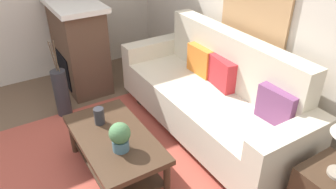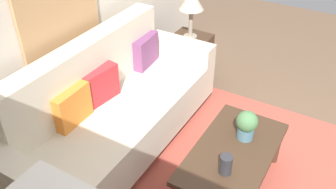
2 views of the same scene
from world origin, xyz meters
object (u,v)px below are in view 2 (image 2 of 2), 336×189
at_px(couch, 114,111).
at_px(side_table, 189,58).
at_px(coffee_table, 232,161).
at_px(tabletop_vase, 226,165).
at_px(potted_plant_tabletop, 247,124).
at_px(throw_pillow_orange, 72,107).
at_px(throw_pillow_plum, 145,51).
at_px(table_lamp, 192,2).
at_px(throw_pillow_crimson, 100,85).

xyz_separation_m(couch, side_table, (1.47, -0.02, -0.15)).
bearing_deg(coffee_table, side_table, 38.76).
height_order(coffee_table, tabletop_vase, tabletop_vase).
distance_m(tabletop_vase, potted_plant_tabletop, 0.45).
distance_m(throw_pillow_orange, potted_plant_tabletop, 1.44).
relative_size(couch, coffee_table, 2.13).
height_order(tabletop_vase, side_table, tabletop_vase).
bearing_deg(tabletop_vase, throw_pillow_plum, 54.95).
xyz_separation_m(throw_pillow_orange, table_lamp, (1.84, -0.15, 0.31)).
bearing_deg(potted_plant_tabletop, throw_pillow_orange, 116.40).
relative_size(throw_pillow_orange, table_lamp, 0.63).
bearing_deg(couch, table_lamp, -0.93).
xyz_separation_m(tabletop_vase, potted_plant_tabletop, (0.45, 0.01, 0.06)).
height_order(throw_pillow_orange, tabletop_vase, throw_pillow_orange).
distance_m(side_table, table_lamp, 0.71).
bearing_deg(throw_pillow_orange, potted_plant_tabletop, -63.60).
height_order(throw_pillow_crimson, potted_plant_tabletop, throw_pillow_crimson).
height_order(couch, side_table, couch).
bearing_deg(tabletop_vase, side_table, 35.00).
bearing_deg(table_lamp, throw_pillow_crimson, 174.23).
bearing_deg(table_lamp, couch, 179.07).
relative_size(throw_pillow_crimson, coffee_table, 0.33).
xyz_separation_m(throw_pillow_plum, table_lamp, (0.73, -0.15, 0.31)).
bearing_deg(coffee_table, tabletop_vase, -172.95).
bearing_deg(throw_pillow_crimson, potted_plant_tabletop, -78.11).
height_order(couch, potted_plant_tabletop, couch).
height_order(throw_pillow_plum, coffee_table, throw_pillow_plum).
height_order(throw_pillow_crimson, coffee_table, throw_pillow_crimson).
bearing_deg(throw_pillow_orange, throw_pillow_plum, 0.00).
relative_size(throw_pillow_orange, throw_pillow_plum, 1.00).
height_order(throw_pillow_crimson, throw_pillow_plum, same).
relative_size(throw_pillow_plum, coffee_table, 0.33).
distance_m(throw_pillow_crimson, side_table, 1.53).
height_order(couch, coffee_table, couch).
bearing_deg(table_lamp, potted_plant_tabletop, -136.41).
bearing_deg(side_table, tabletop_vase, -145.00).
relative_size(throw_pillow_plum, side_table, 0.64).
height_order(tabletop_vase, potted_plant_tabletop, potted_plant_tabletop).
height_order(throw_pillow_plum, side_table, throw_pillow_plum).
distance_m(throw_pillow_crimson, throw_pillow_plum, 0.74).
bearing_deg(side_table, couch, 179.07).
bearing_deg(throw_pillow_orange, couch, -18.71).
height_order(throw_pillow_orange, table_lamp, table_lamp).
xyz_separation_m(throw_pillow_plum, coffee_table, (-0.66, -1.27, -0.37)).
distance_m(throw_pillow_orange, throw_pillow_crimson, 0.37).
height_order(couch, tabletop_vase, couch).
distance_m(throw_pillow_orange, tabletop_vase, 1.33).
height_order(couch, throw_pillow_plum, couch).
height_order(throw_pillow_crimson, tabletop_vase, throw_pillow_crimson).
distance_m(throw_pillow_orange, side_table, 1.89).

